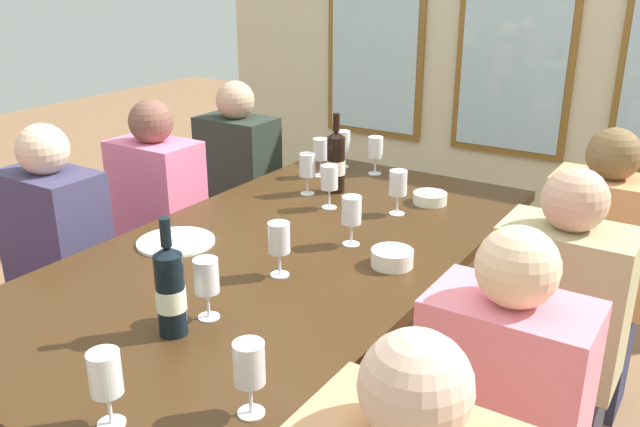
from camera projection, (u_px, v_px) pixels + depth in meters
dining_table at (282, 266)px, 2.30m from camera, size 1.11×2.14×0.74m
white_plate_0 at (176, 242)px, 2.32m from camera, size 0.27×0.27×0.01m
wine_bottle_0 at (170, 290)px, 1.72m from camera, size 0.08×0.08×0.32m
wine_bottle_1 at (336, 162)px, 2.80m from camera, size 0.08×0.08×0.33m
tasting_bowl_0 at (430, 198)px, 2.70m from camera, size 0.14×0.14×0.04m
tasting_bowl_1 at (392, 258)px, 2.14m from camera, size 0.14×0.14×0.05m
wine_glass_0 at (352, 213)px, 2.27m from camera, size 0.07×0.07×0.17m
wine_glass_1 at (343, 143)px, 3.14m from camera, size 0.07×0.07×0.17m
wine_glass_2 at (206, 277)px, 1.79m from camera, size 0.07×0.07×0.17m
wine_glass_3 at (321, 150)px, 3.01m from camera, size 0.07×0.07×0.17m
wine_glass_4 at (249, 365)px, 1.41m from camera, size 0.07×0.07×0.17m
wine_glass_5 at (307, 166)px, 2.77m from camera, size 0.07×0.07×0.17m
wine_glass_6 at (279, 240)px, 2.04m from camera, size 0.07×0.07×0.17m
wine_glass_7 at (105, 375)px, 1.37m from camera, size 0.07×0.07×0.17m
wine_glass_8 at (375, 148)px, 3.04m from camera, size 0.07×0.07×0.17m
wine_glass_9 at (398, 185)px, 2.55m from camera, size 0.07×0.07×0.17m
wine_glass_10 at (329, 180)px, 2.62m from camera, size 0.07×0.07×0.17m
seated_person_0 at (161, 229)px, 3.02m from camera, size 0.38×0.24×1.11m
seated_person_1 at (554, 348)px, 2.09m from camera, size 0.38×0.24×1.11m
seated_person_2 at (239, 195)px, 3.46m from camera, size 0.38×0.24×1.11m
seated_person_3 at (594, 280)px, 2.54m from camera, size 0.38×0.24×1.11m
seated_person_6 at (61, 272)px, 2.60m from camera, size 0.38×0.24×1.11m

